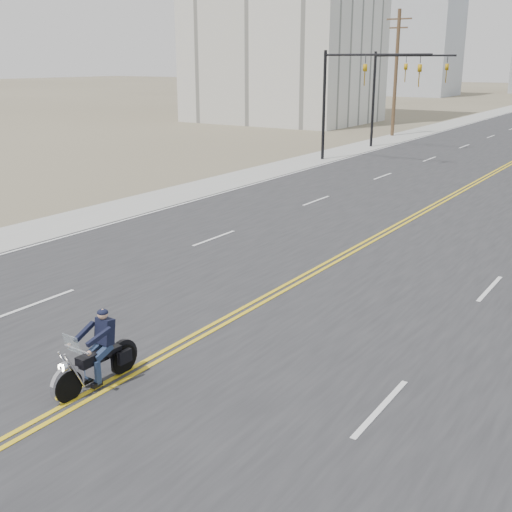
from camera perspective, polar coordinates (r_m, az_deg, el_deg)
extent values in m
plane|color=#776D56|center=(12.69, -18.95, -14.10)|extent=(400.00, 400.00, 0.00)
cube|color=#A5A5A0|center=(79.29, 18.74, 11.52)|extent=(3.00, 200.00, 0.01)
cylinder|color=black|center=(43.32, 6.06, 13.11)|extent=(0.20, 0.20, 7.00)
cylinder|color=black|center=(41.73, 10.66, 17.18)|extent=(7.00, 0.14, 0.14)
imported|color=#BF8C0C|center=(42.01, 9.69, 16.34)|extent=(0.21, 0.26, 1.30)
imported|color=#BF8C0C|center=(40.70, 14.37, 16.05)|extent=(0.21, 0.26, 1.30)
cylinder|color=black|center=(50.54, 10.38, 13.48)|extent=(0.20, 0.20, 7.00)
cylinder|color=black|center=(49.35, 13.92, 16.91)|extent=(6.00, 0.14, 0.14)
imported|color=#BF8C0C|center=(49.56, 13.19, 16.21)|extent=(0.21, 0.26, 1.30)
imported|color=#BF8C0C|center=(48.58, 16.63, 15.95)|extent=(0.21, 0.26, 1.30)
cylinder|color=brown|center=(58.44, 12.32, 15.53)|extent=(0.30, 0.30, 10.50)
cube|color=brown|center=(58.52, 12.61, 19.88)|extent=(2.20, 0.12, 0.12)
cube|color=brown|center=(58.49, 12.56, 19.20)|extent=(1.60, 0.12, 0.12)
cube|color=#B7BCC6|center=(129.14, 14.25, 18.56)|extent=(14.00, 12.00, 22.00)
cube|color=#ADB2B7|center=(148.55, 10.52, 17.35)|extent=(12.00, 12.00, 16.00)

